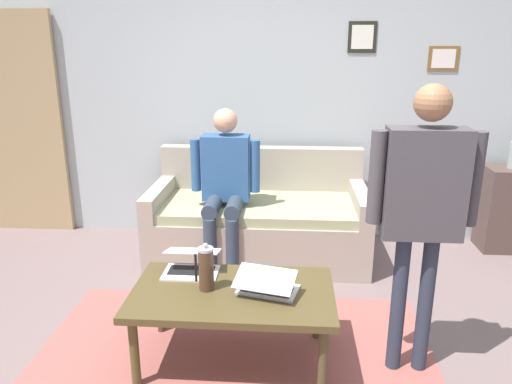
# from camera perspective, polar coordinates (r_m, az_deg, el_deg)

# --- Properties ---
(ground_plane) EXTENTS (7.68, 7.68, 0.00)m
(ground_plane) POSITION_cam_1_polar(r_m,az_deg,el_deg) (2.87, -0.21, -20.81)
(ground_plane) COLOR #715D5D
(area_rug) EXTENTS (2.34, 1.71, 0.01)m
(area_rug) POSITION_cam_1_polar(r_m,az_deg,el_deg) (2.92, -2.86, -20.03)
(area_rug) COLOR #98534C
(area_rug) RESTS_ON ground_plane
(back_wall) EXTENTS (7.04, 0.11, 2.70)m
(back_wall) POSITION_cam_1_polar(r_m,az_deg,el_deg) (4.48, 1.93, 11.74)
(back_wall) COLOR #ACB4B7
(back_wall) RESTS_ON ground_plane
(interior_door) EXTENTS (0.82, 0.09, 2.05)m
(interior_door) POSITION_cam_1_polar(r_m,az_deg,el_deg) (5.11, -25.91, 7.02)
(interior_door) COLOR tan
(interior_door) RESTS_ON ground_plane
(couch) EXTENTS (1.79, 0.90, 0.88)m
(couch) POSITION_cam_1_polar(r_m,az_deg,el_deg) (4.17, 0.34, -3.41)
(couch) COLOR #A59788
(couch) RESTS_ON ground_plane
(coffee_table) EXTENTS (1.12, 0.66, 0.45)m
(coffee_table) POSITION_cam_1_polar(r_m,az_deg,el_deg) (2.79, -2.74, -12.28)
(coffee_table) COLOR #4C3E21
(coffee_table) RESTS_ON ground_plane
(laptop_left) EXTENTS (0.32, 0.29, 0.14)m
(laptop_left) POSITION_cam_1_polar(r_m,az_deg,el_deg) (2.98, -7.53, -8.45)
(laptop_left) COLOR silver
(laptop_left) RESTS_ON coffee_table
(laptop_center) EXTENTS (0.38, 0.33, 0.14)m
(laptop_center) POSITION_cam_1_polar(r_m,az_deg,el_deg) (2.72, 1.29, -10.91)
(laptop_center) COLOR silver
(laptop_center) RESTS_ON coffee_table
(french_press) EXTENTS (0.11, 0.09, 0.28)m
(french_press) POSITION_cam_1_polar(r_m,az_deg,el_deg) (2.73, -5.87, -8.88)
(french_press) COLOR #4C3323
(french_press) RESTS_ON coffee_table
(side_shelf) EXTENTS (0.42, 0.32, 0.74)m
(side_shelf) POSITION_cam_1_polar(r_m,az_deg,el_deg) (4.80, 27.26, -1.79)
(side_shelf) COLOR #4E3B35
(side_shelf) RESTS_ON ground_plane
(person_standing) EXTENTS (0.56, 0.18, 1.58)m
(person_standing) POSITION_cam_1_polar(r_m,az_deg,el_deg) (2.62, 18.94, -0.57)
(person_standing) COLOR #2C3343
(person_standing) RESTS_ON ground_plane
(person_seated) EXTENTS (0.55, 0.51, 1.28)m
(person_seated) POSITION_cam_1_polar(r_m,az_deg,el_deg) (3.85, -3.65, 1.42)
(person_seated) COLOR #303B4B
(person_seated) RESTS_ON ground_plane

